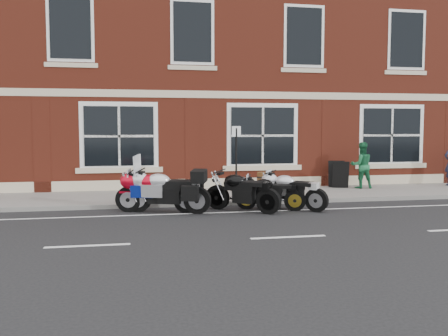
% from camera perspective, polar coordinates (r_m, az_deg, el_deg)
% --- Properties ---
extents(ground, '(80.00, 80.00, 0.00)m').
position_cam_1_polar(ground, '(13.27, 3.28, -5.14)').
color(ground, black).
rests_on(ground, ground).
extents(sidewalk, '(30.00, 3.00, 0.12)m').
position_cam_1_polar(sidewalk, '(16.16, 0.67, -3.17)').
color(sidewalk, slate).
rests_on(sidewalk, ground).
extents(kerb, '(30.00, 0.16, 0.12)m').
position_cam_1_polar(kerb, '(14.63, 1.91, -3.99)').
color(kerb, slate).
rests_on(kerb, ground).
extents(pub_building, '(24.00, 12.00, 12.00)m').
position_cam_1_polar(pub_building, '(23.70, -3.06, 13.72)').
color(pub_building, maroon).
rests_on(pub_building, ground).
extents(moto_touring_silver, '(2.24, 1.00, 1.54)m').
position_cam_1_polar(moto_touring_silver, '(13.29, -6.75, -2.42)').
color(moto_touring_silver, black).
rests_on(moto_touring_silver, ground).
extents(moto_sport_red, '(2.22, 0.75, 1.02)m').
position_cam_1_polar(moto_sport_red, '(13.39, -7.79, -2.56)').
color(moto_sport_red, black).
rests_on(moto_sport_red, ground).
extents(moto_sport_black, '(1.81, 0.84, 0.86)m').
position_cam_1_polar(moto_sport_black, '(13.70, 5.19, -2.76)').
color(moto_sport_black, black).
rests_on(moto_sport_black, ground).
extents(moto_sport_silver, '(1.57, 1.59, 0.95)m').
position_cam_1_polar(moto_sport_silver, '(13.88, 7.68, -2.48)').
color(moto_sport_silver, black).
rests_on(moto_sport_silver, ground).
extents(moto_naked_black, '(1.76, 1.58, 1.00)m').
position_cam_1_polar(moto_naked_black, '(13.41, 2.01, -2.55)').
color(moto_naked_black, black).
rests_on(moto_naked_black, ground).
extents(pedestrian_right, '(0.85, 0.70, 1.62)m').
position_cam_1_polar(pedestrian_right, '(18.22, 15.44, 0.31)').
color(pedestrian_right, '#1B6139').
rests_on(pedestrian_right, sidewalk).
extents(a_board_sign, '(0.66, 0.53, 0.96)m').
position_cam_1_polar(a_board_sign, '(18.19, 12.96, -0.70)').
color(a_board_sign, black).
rests_on(a_board_sign, sidewalk).
extents(barrel_planter, '(0.56, 0.56, 0.62)m').
position_cam_1_polar(barrel_planter, '(17.00, 4.68, -1.53)').
color(barrel_planter, '#563A17').
rests_on(barrel_planter, sidewalk).
extents(parking_sign, '(0.30, 0.11, 2.18)m').
position_cam_1_polar(parking_sign, '(15.19, 1.41, 1.33)').
color(parking_sign, black).
rests_on(parking_sign, sidewalk).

